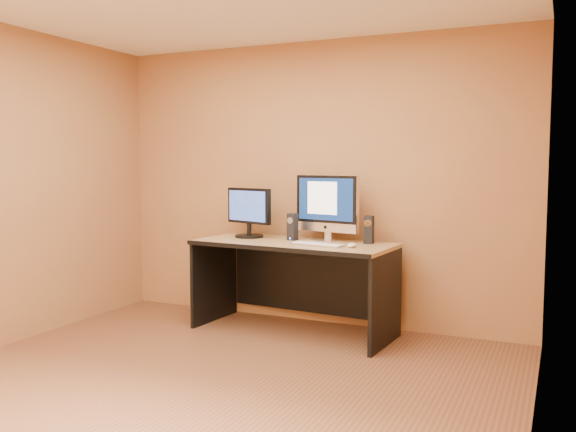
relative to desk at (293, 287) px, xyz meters
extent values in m
plane|color=brown|center=(0.01, -1.55, -0.40)|extent=(4.00, 4.00, 0.00)
cube|color=#BDBDC1|center=(0.28, -0.14, 0.41)|extent=(0.48, 0.20, 0.02)
ellipsoid|color=white|center=(0.57, -0.13, 0.42)|extent=(0.07, 0.12, 0.04)
cylinder|color=black|center=(0.25, 0.30, 0.40)|extent=(0.11, 0.22, 0.01)
cylinder|color=black|center=(0.17, 0.31, 0.40)|extent=(0.10, 0.17, 0.01)
camera|label=1|loc=(2.13, -4.81, 1.09)|focal=38.00mm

